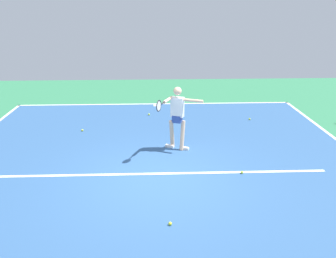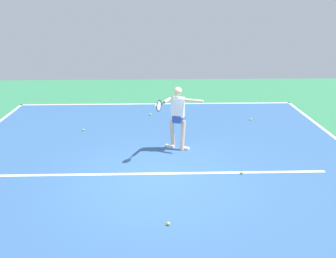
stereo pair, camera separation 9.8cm
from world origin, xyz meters
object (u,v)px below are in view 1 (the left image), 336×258
tennis_ball_near_player (82,130)px  tennis_ball_far_corner (149,114)px  tennis_player (177,114)px  tennis_ball_by_sideline (250,119)px  tennis_ball_near_service_line (170,224)px  tennis_ball_by_baseline (242,172)px

tennis_ball_near_player → tennis_ball_far_corner: bearing=-142.1°
tennis_player → tennis_ball_by_sideline: bearing=-113.4°
tennis_ball_near_service_line → tennis_ball_by_baseline: same height
tennis_ball_near_service_line → tennis_ball_near_player: bearing=-64.2°
tennis_player → tennis_ball_by_sideline: 3.82m
tennis_ball_near_service_line → tennis_ball_by_sideline: 6.91m
tennis_player → tennis_ball_by_sideline: size_ratio=26.66×
tennis_ball_near_player → tennis_ball_by_baseline: bearing=143.7°
tennis_player → tennis_ball_near_service_line: bearing=107.9°
tennis_ball_by_sideline → tennis_ball_far_corner: bearing=-11.2°
tennis_ball_far_corner → tennis_ball_by_sideline: same height
tennis_ball_near_service_line → tennis_ball_by_baseline: 2.74m
tennis_player → tennis_ball_near_player: tennis_player is taller
tennis_ball_near_service_line → tennis_ball_by_baseline: bearing=-131.4°
tennis_ball_far_corner → tennis_ball_near_player: bearing=37.9°
tennis_ball_by_sideline → tennis_player: bearing=43.1°
tennis_ball_near_service_line → tennis_ball_far_corner: size_ratio=1.00×
tennis_ball_by_baseline → tennis_ball_far_corner: 5.33m
tennis_ball_near_service_line → tennis_ball_by_baseline: size_ratio=1.00×
tennis_ball_near_service_line → tennis_ball_by_baseline: (-1.82, -2.06, 0.00)m
tennis_ball_far_corner → tennis_ball_by_sideline: size_ratio=1.00×
tennis_ball_by_baseline → tennis_ball_far_corner: same height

